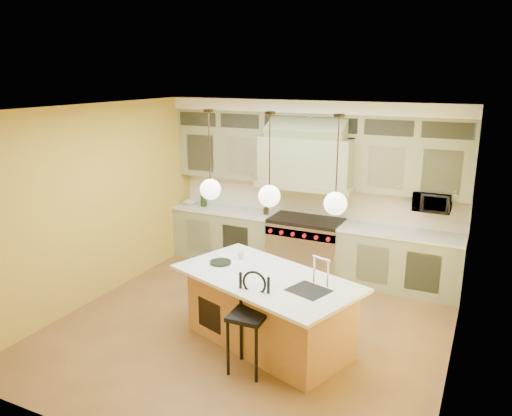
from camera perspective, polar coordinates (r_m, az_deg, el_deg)
The scene contains 18 objects.
floor at distance 6.91m, azimuth -0.72°, elevation -13.48°, with size 5.00×5.00×0.00m, color brown.
ceiling at distance 6.07m, azimuth -0.81°, elevation 11.29°, with size 5.00×5.00×0.00m, color white.
wall_back at distance 8.58m, azimuth 6.69°, elevation 2.53°, with size 5.00×5.00×0.00m, color gold.
wall_front at distance 4.39m, azimuth -15.65°, elevation -10.50°, with size 5.00×5.00×0.00m, color gold.
wall_left at distance 7.74m, azimuth -17.58°, elevation 0.54°, with size 5.00×5.00×0.00m, color gold.
wall_right at distance 5.74m, azimuth 22.30°, elevation -4.94°, with size 5.00×5.00×0.00m, color gold.
back_cabinetry at distance 8.34m, azimuth 6.08°, elevation 2.04°, with size 5.00×0.77×2.90m.
range at distance 8.52m, azimuth 5.70°, elevation -4.28°, with size 1.20×0.74×0.96m.
kitchen_island at distance 6.33m, azimuth 1.46°, elevation -11.46°, with size 2.54×1.88×1.35m.
counter_stool at distance 5.74m, azimuth -0.77°, elevation -12.31°, with size 0.42×0.42×1.16m.
microwave at distance 7.93m, azimuth 19.50°, elevation 0.72°, with size 0.54×0.37×0.30m, color black.
oil_bottle_a at distance 9.19m, azimuth -6.01°, elevation 1.16°, with size 0.12×0.12×0.32m, color black.
oil_bottle_b at distance 8.63m, azimuth 1.17°, elevation -0.16°, with size 0.08×0.08×0.18m, color black.
fruit_bowl at distance 9.38m, azimuth -7.51°, elevation 0.59°, with size 0.26×0.26×0.06m, color silver.
cup at distance 6.66m, azimuth -1.71°, elevation -5.48°, with size 0.10×0.10×0.09m, color beige.
pendant_left at distance 6.19m, azimuth -5.24°, elevation 2.40°, with size 0.26×0.26×1.11m.
pendant_center at distance 5.83m, azimuth 1.53°, elevation 1.66°, with size 0.26×0.26×1.11m.
pendant_right at distance 5.56m, azimuth 9.08°, elevation 0.80°, with size 0.26×0.26×1.11m.
Camera 1 is at (2.70, -5.43, 3.31)m, focal length 35.00 mm.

